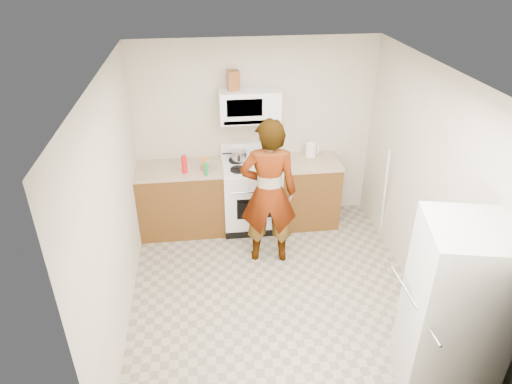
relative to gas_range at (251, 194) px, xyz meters
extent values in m
plane|color=gray|center=(0.10, -1.48, -0.49)|extent=(3.60, 3.60, 0.00)
cube|color=beige|center=(0.10, 0.31, 0.76)|extent=(3.20, 0.02, 2.50)
cube|color=beige|center=(1.69, -1.48, 0.76)|extent=(0.02, 3.60, 2.50)
cube|color=brown|center=(-0.94, 0.01, -0.04)|extent=(1.12, 0.62, 0.90)
cube|color=tan|center=(-0.94, 0.01, 0.43)|extent=(1.14, 0.64, 0.03)
cube|color=brown|center=(0.78, 0.01, -0.04)|extent=(0.80, 0.62, 0.90)
cube|color=tan|center=(0.78, 0.01, 0.43)|extent=(0.82, 0.64, 0.03)
cube|color=white|center=(0.00, -0.01, -0.04)|extent=(0.76, 0.65, 0.90)
cube|color=white|center=(0.00, -0.01, 0.43)|extent=(0.76, 0.62, 0.03)
cube|color=white|center=(0.00, 0.28, 0.54)|extent=(0.76, 0.08, 0.20)
cube|color=white|center=(0.00, 0.13, 1.21)|extent=(0.76, 0.38, 0.40)
imported|color=tan|center=(0.12, -0.77, 0.44)|extent=(0.72, 0.51, 1.85)
cube|color=beige|center=(1.34, -2.84, 0.36)|extent=(0.84, 0.84, 1.70)
cylinder|color=white|center=(0.84, 0.17, 0.54)|extent=(0.17, 0.17, 0.18)
cube|color=brown|center=(-0.20, 0.14, 1.53)|extent=(0.16, 0.16, 0.24)
cylinder|color=#ABAAAF|center=(-0.14, 0.14, 0.52)|extent=(0.23, 0.23, 0.11)
cube|color=silver|center=(0.18, -0.13, 0.47)|extent=(0.29, 0.24, 0.05)
cylinder|color=red|center=(-0.86, -0.14, 0.57)|extent=(0.07, 0.07, 0.23)
cylinder|color=orange|center=(-0.61, -0.06, 0.54)|extent=(0.07, 0.07, 0.17)
cylinder|color=#17813C|center=(-0.59, -0.24, 0.53)|extent=(0.06, 0.06, 0.17)
cylinder|color=silver|center=(-0.56, -0.04, 0.46)|extent=(0.32, 0.32, 0.01)
cylinder|color=white|center=(1.64, -0.59, 0.20)|extent=(0.19, 0.26, 1.35)
camera|label=1|loc=(-0.61, -5.38, 3.06)|focal=32.00mm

